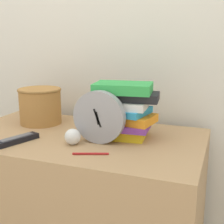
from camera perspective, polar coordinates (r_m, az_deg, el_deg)
wall_back at (r=1.58m, az=-0.51°, el=16.45°), size 6.00×0.04×2.40m
desk at (r=1.46m, az=-5.82°, el=-17.90°), size 1.02×0.59×0.72m
desk_clock at (r=1.19m, az=-2.40°, el=-0.95°), size 0.20×0.04×0.20m
book_stack at (r=1.26m, az=2.09°, el=0.30°), size 0.27×0.21×0.22m
basket at (r=1.51m, az=-12.99°, el=1.30°), size 0.20×0.20×0.17m
tv_remote at (r=1.27m, az=-17.05°, el=-4.88°), size 0.10×0.19×0.02m
crumpled_paper_ball at (r=1.20m, az=-7.21°, el=-4.51°), size 0.06×0.06×0.06m
pen at (r=1.10m, az=-3.93°, el=-7.61°), size 0.12×0.05×0.01m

